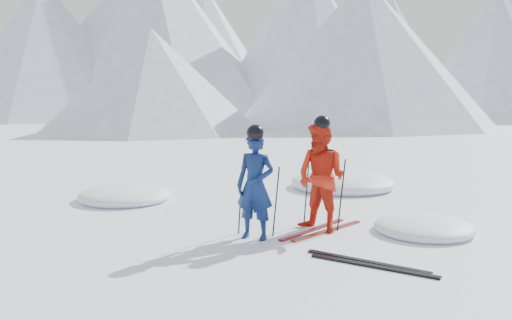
% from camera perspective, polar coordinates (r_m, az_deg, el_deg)
% --- Properties ---
extents(ground, '(160.00, 160.00, 0.00)m').
position_cam_1_polar(ground, '(8.22, 10.32, -8.60)').
color(ground, white).
rests_on(ground, ground).
extents(skier_blue, '(0.62, 0.42, 1.63)m').
position_cam_1_polar(skier_blue, '(8.14, -0.08, -2.74)').
color(skier_blue, '#0D1F4F').
rests_on(skier_blue, ground).
extents(skier_red, '(1.04, 0.94, 1.74)m').
position_cam_1_polar(skier_red, '(8.62, 6.87, -1.83)').
color(skier_red, red).
rests_on(skier_red, ground).
extents(pole_blue_left, '(0.11, 0.08, 1.08)m').
position_cam_1_polar(pole_blue_left, '(8.43, -1.66, -4.26)').
color(pole_blue_left, black).
rests_on(pole_blue_left, ground).
extents(pole_blue_right, '(0.11, 0.07, 1.08)m').
position_cam_1_polar(pole_blue_right, '(8.34, 2.12, -4.39)').
color(pole_blue_right, black).
rests_on(pole_blue_right, ground).
extents(pole_red_left, '(0.12, 0.09, 1.16)m').
position_cam_1_polar(pole_red_left, '(8.98, 5.34, -3.32)').
color(pole_red_left, black).
rests_on(pole_red_left, ground).
extents(pole_red_right, '(0.12, 0.08, 1.16)m').
position_cam_1_polar(pole_red_right, '(8.76, 8.98, -3.66)').
color(pole_red_right, black).
rests_on(pole_red_right, ground).
extents(ski_worn_left, '(0.69, 1.62, 0.03)m').
position_cam_1_polar(ski_worn_left, '(8.83, 6.02, -7.28)').
color(ski_worn_left, black).
rests_on(ski_worn_left, ground).
extents(ski_worn_right, '(0.79, 1.58, 0.03)m').
position_cam_1_polar(ski_worn_right, '(8.77, 7.55, -7.40)').
color(ski_worn_right, black).
rests_on(ski_worn_right, ground).
extents(ski_loose_a, '(1.67, 0.51, 0.03)m').
position_cam_1_polar(ski_loose_a, '(7.35, 11.57, -10.45)').
color(ski_loose_a, black).
rests_on(ski_loose_a, ground).
extents(ski_loose_b, '(1.68, 0.45, 0.03)m').
position_cam_1_polar(ski_loose_b, '(7.19, 12.20, -10.86)').
color(ski_loose_b, black).
rests_on(ski_loose_b, ground).
extents(snow_lumps, '(10.11, 7.16, 0.52)m').
position_cam_1_polar(snow_lumps, '(11.17, 5.36, -4.22)').
color(snow_lumps, white).
rests_on(snow_lumps, ground).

